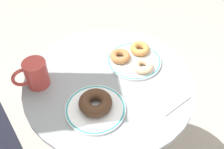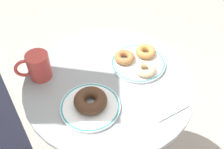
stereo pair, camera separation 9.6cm
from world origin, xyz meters
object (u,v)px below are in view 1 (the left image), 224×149
(cafe_table, at_px, (109,113))
(plate_right, at_px, (134,61))
(donut_glazed, at_px, (143,66))
(plate_left, at_px, (95,109))
(donut_cinnamon, at_px, (120,56))
(donut_chocolate, at_px, (96,103))
(paper_napkin, at_px, (165,95))
(donut_old_fashioned, at_px, (140,49))
(coffee_mug, at_px, (35,74))

(cafe_table, xyz_separation_m, plate_right, (0.14, -0.04, 0.21))
(donut_glazed, bearing_deg, plate_left, 166.53)
(plate_left, relative_size, donut_cinnamon, 2.56)
(donut_chocolate, height_order, donut_glazed, donut_chocolate)
(paper_napkin, bearing_deg, plate_right, 58.80)
(cafe_table, height_order, donut_glazed, donut_glazed)
(donut_old_fashioned, xyz_separation_m, donut_glazed, (-0.08, -0.05, 0.00))
(donut_cinnamon, bearing_deg, donut_old_fashioned, -31.76)
(donut_old_fashioned, relative_size, donut_cinnamon, 1.00)
(plate_left, distance_m, donut_cinnamon, 0.26)
(donut_cinnamon, bearing_deg, donut_chocolate, -171.00)
(cafe_table, height_order, donut_cinnamon, donut_cinnamon)
(cafe_table, relative_size, donut_glazed, 9.18)
(cafe_table, xyz_separation_m, donut_chocolate, (-0.13, -0.02, 0.23))
(donut_chocolate, bearing_deg, donut_old_fashioned, -1.63)
(plate_left, height_order, donut_chocolate, donut_chocolate)
(cafe_table, height_order, donut_chocolate, donut_chocolate)
(donut_chocolate, height_order, paper_napkin, donut_chocolate)
(donut_old_fashioned, bearing_deg, donut_cinnamon, 148.24)
(plate_right, xyz_separation_m, donut_glazed, (-0.03, -0.05, 0.02))
(donut_glazed, bearing_deg, donut_chocolate, 165.78)
(plate_right, xyz_separation_m, donut_old_fashioned, (0.06, 0.00, 0.02))
(plate_right, bearing_deg, cafe_table, 164.95)
(cafe_table, relative_size, plate_right, 3.44)
(cafe_table, relative_size, paper_napkin, 5.79)
(donut_cinnamon, distance_m, coffee_mug, 0.33)
(donut_old_fashioned, distance_m, paper_napkin, 0.24)
(donut_cinnamon, distance_m, paper_napkin, 0.24)
(cafe_table, bearing_deg, plate_left, -169.10)
(cafe_table, distance_m, coffee_mug, 0.36)
(donut_chocolate, distance_m, coffee_mug, 0.24)
(donut_cinnamon, xyz_separation_m, paper_napkin, (-0.08, -0.22, -0.02))
(donut_old_fashioned, height_order, coffee_mug, coffee_mug)
(plate_right, bearing_deg, coffee_mug, 137.21)
(donut_chocolate, distance_m, donut_old_fashioned, 0.32)
(plate_right, relative_size, donut_old_fashioned, 2.67)
(donut_old_fashioned, bearing_deg, paper_napkin, -132.49)
(cafe_table, height_order, donut_old_fashioned, donut_old_fashioned)
(plate_right, xyz_separation_m, donut_chocolate, (-0.27, 0.01, 0.03))
(cafe_table, height_order, paper_napkin, paper_napkin)
(donut_chocolate, relative_size, donut_old_fashioned, 1.42)
(plate_left, xyz_separation_m, donut_cinnamon, (0.25, 0.04, 0.02))
(plate_right, bearing_deg, donut_old_fashioned, 3.30)
(paper_napkin, distance_m, coffee_mug, 0.46)
(donut_chocolate, height_order, coffee_mug, coffee_mug)
(plate_left, distance_m, coffee_mug, 0.25)
(donut_chocolate, xyz_separation_m, donut_old_fashioned, (0.32, -0.01, -0.01))
(plate_right, distance_m, paper_napkin, 0.20)
(plate_right, distance_m, coffee_mug, 0.38)
(coffee_mug, bearing_deg, cafe_table, -57.51)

